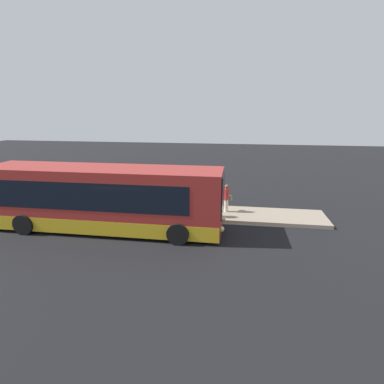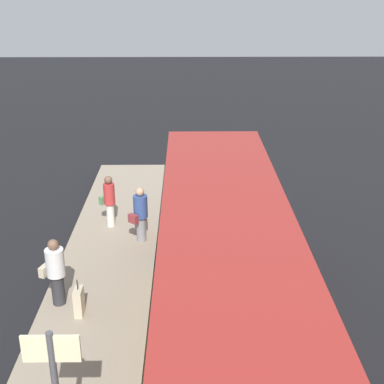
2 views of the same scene
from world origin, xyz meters
TOP-DOWN VIEW (x-y plane):
  - ground at (0.00, 0.00)m, footprint 80.00×80.00m
  - platform at (0.00, 2.84)m, footprint 20.00×2.48m
  - bus_lead at (-1.35, 0.01)m, footprint 11.72×2.74m
  - passenger_boarding at (3.63, 2.03)m, footprint 0.65×0.62m
  - passenger_waiting at (4.59, 3.02)m, footprint 0.55×0.57m
  - passenger_with_bags at (0.57, 3.68)m, footprint 0.53×0.67m
  - suitcase at (0.15, 3.12)m, footprint 0.39×0.18m
  - sign_post at (-3.98, 2.57)m, footprint 0.10×0.79m

SIDE VIEW (x-z plane):
  - ground at x=0.00m, z-range 0.00..0.00m
  - platform at x=0.00m, z-range 0.00..0.20m
  - suitcase at x=0.15m, z-range 0.08..0.95m
  - passenger_boarding at x=3.63m, z-range 0.25..1.85m
  - passenger_waiting at x=4.59m, z-range 0.27..1.85m
  - passenger_with_bags at x=0.57m, z-range 0.25..1.88m
  - bus_lead at x=-1.35m, z-range -0.01..3.12m
  - sign_post at x=-3.98m, z-range 0.56..3.18m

